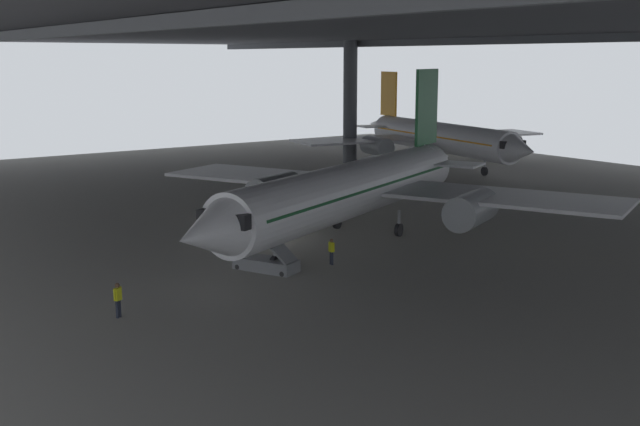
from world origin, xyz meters
The scene contains 7 objects.
ground_plane centered at (0.00, 0.00, 0.00)m, with size 110.00×110.00×0.00m, color gray.
hangar_structure centered at (-0.07, 13.77, 14.73)m, with size 121.00×99.00×15.35m.
airplane_main centered at (3.55, 5.60, 3.42)m, with size 34.12×34.06×11.29m.
boarding_stairs centered at (7.13, -3.74, 0.73)m, with size 4.37×2.99×4.62m.
crew_worker_near_nose centered at (10.36, -13.92, 0.98)m, with size 0.37×0.49×1.71m.
crew_worker_by_stairs centered at (8.40, 0.11, 0.90)m, with size 0.55×0.26×1.59m.
airplane_distant centered at (-20.50, 36.55, 3.27)m, with size 32.88×32.14×10.48m.
Camera 1 is at (44.99, -26.91, 12.10)m, focal length 44.14 mm.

